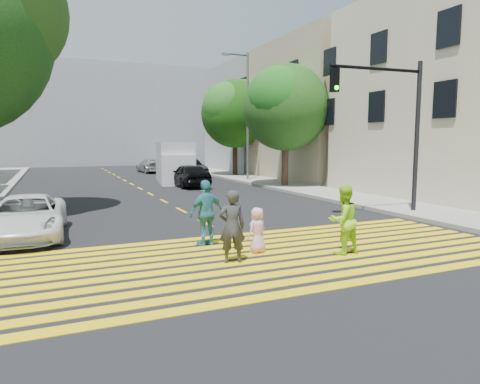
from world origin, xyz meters
TOP-DOWN VIEW (x-y plane):
  - ground at (0.00, 0.00)m, footprint 120.00×120.00m
  - sidewalk_right at (8.50, 15.00)m, footprint 3.00×60.00m
  - crosswalk at (0.00, 1.28)m, footprint 13.40×5.30m
  - lane_line at (0.00, 22.50)m, footprint 0.12×34.40m
  - building_right_cream at (15.00, 8.00)m, footprint 10.00×10.00m
  - building_right_tan at (15.00, 19.00)m, footprint 10.00×10.00m
  - building_right_grey at (15.00, 30.00)m, footprint 10.00×10.00m
  - backdrop_block at (0.00, 48.00)m, footprint 30.00×8.00m
  - tree_right_near at (8.36, 15.14)m, footprint 6.83×6.83m
  - tree_right_far at (8.91, 24.25)m, footprint 6.78×6.63m
  - pedestrian_man at (-1.03, 1.11)m, footprint 0.69×0.53m
  - pedestrian_woman at (1.79, 0.71)m, footprint 0.88×0.70m
  - pedestrian_child at (-0.11, 1.67)m, footprint 0.66×0.54m
  - pedestrian_extra at (-1.02, 2.92)m, footprint 1.12×0.67m
  - white_sedan at (-5.51, 5.91)m, footprint 2.29×4.55m
  - dark_car_near at (2.99, 17.75)m, footprint 1.84×4.34m
  - silver_car at (3.45, 31.24)m, footprint 2.10×4.55m
  - dark_car_parked at (5.07, 24.78)m, footprint 2.12×4.59m
  - white_van at (2.99, 21.05)m, footprint 3.04×6.11m
  - traffic_signal at (6.98, 4.61)m, footprint 3.95×0.49m
  - street_lamp at (7.85, 20.00)m, footprint 2.03×0.23m

SIDE VIEW (x-z plane):
  - ground at x=0.00m, z-range 0.00..0.00m
  - lane_line at x=0.00m, z-range 0.00..0.01m
  - crosswalk at x=0.00m, z-range 0.00..0.01m
  - sidewalk_right at x=8.50m, z-range 0.00..0.15m
  - pedestrian_child at x=-0.11m, z-range 0.00..1.16m
  - white_sedan at x=-5.51m, z-range 0.00..1.24m
  - silver_car at x=3.45m, z-range 0.00..1.29m
  - dark_car_parked at x=5.07m, z-range 0.00..1.46m
  - dark_car_near at x=2.99m, z-range 0.00..1.46m
  - pedestrian_man at x=-1.03m, z-range 0.00..1.70m
  - pedestrian_woman at x=1.79m, z-range 0.00..1.73m
  - pedestrian_extra at x=-1.02m, z-range 0.00..1.78m
  - white_van at x=2.99m, z-range -0.07..2.69m
  - traffic_signal at x=6.98m, z-range 0.85..6.65m
  - building_right_cream at x=15.00m, z-range 0.00..10.00m
  - building_right_tan at x=15.00m, z-range 0.00..10.00m
  - building_right_grey at x=15.00m, z-range 0.00..10.00m
  - tree_right_near at x=8.36m, z-range 1.34..8.92m
  - street_lamp at x=7.85m, z-range 0.66..9.63m
  - tree_right_far at x=8.91m, z-range 1.38..9.24m
  - backdrop_block at x=0.00m, z-range 0.00..12.00m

